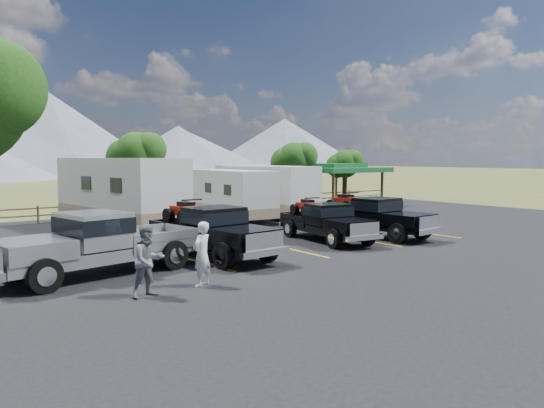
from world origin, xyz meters
TOP-DOWN VIEW (x-y plane):
  - ground at (0.00, 0.00)m, footprint 320.00×320.00m
  - asphalt_lot at (0.00, 3.00)m, footprint 44.00×34.00m
  - stall_lines at (0.00, 4.00)m, footprint 12.12×5.50m
  - tree_ne_a at (8.97, 17.01)m, footprint 3.11×2.92m
  - tree_ne_b at (14.98, 18.01)m, footprint 2.77×2.59m
  - tree_north at (-2.03, 19.02)m, footprint 3.46×3.24m
  - rail_fence at (2.00, 18.50)m, footprint 36.12×0.12m
  - pavilion at (13.00, 17.00)m, footprint 6.20×6.20m
  - rig_left at (-5.31, 4.02)m, footprint 2.56×6.27m
  - rig_center at (0.57, 4.31)m, footprint 2.54×5.66m
  - rig_right at (3.20, 4.01)m, footprint 2.51×6.10m
  - trailer_left at (-5.56, 12.36)m, footprint 3.85×10.40m
  - trailer_center at (0.73, 12.29)m, footprint 2.71×8.44m
  - trailer_right at (3.39, 12.75)m, footprint 2.67×9.02m
  - pickup_silver at (-9.59, 3.40)m, footprint 6.78×3.19m
  - person_a at (-7.74, 0.26)m, footprint 0.79×0.68m
  - person_b at (-9.41, 0.07)m, footprint 1.03×0.86m

SIDE VIEW (x-z plane):
  - ground at x=0.00m, z-range 0.00..0.00m
  - asphalt_lot at x=0.00m, z-range 0.00..0.04m
  - stall_lines at x=0.00m, z-range 0.04..0.05m
  - rail_fence at x=2.00m, z-range 0.11..1.11m
  - rig_center at x=0.57m, z-range 0.01..1.83m
  - person_a at x=-7.74m, z-range 0.04..1.87m
  - person_b at x=-9.41m, z-range 0.04..1.94m
  - rig_right at x=3.20m, z-range 0.00..1.99m
  - rig_left at x=-5.31m, z-range 0.00..2.05m
  - pickup_silver at x=-9.59m, z-range 0.08..2.03m
  - trailer_center at x=0.73m, z-range 0.11..3.03m
  - trailer_right at x=3.39m, z-range 0.11..3.24m
  - trailer_left at x=-5.56m, z-range 0.12..3.72m
  - pavilion at x=13.00m, z-range 1.18..4.40m
  - tree_ne_b at x=14.98m, z-range 0.99..5.26m
  - tree_ne_a at x=8.97m, z-range 1.10..5.86m
  - tree_north at x=-2.03m, z-range 1.21..6.46m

